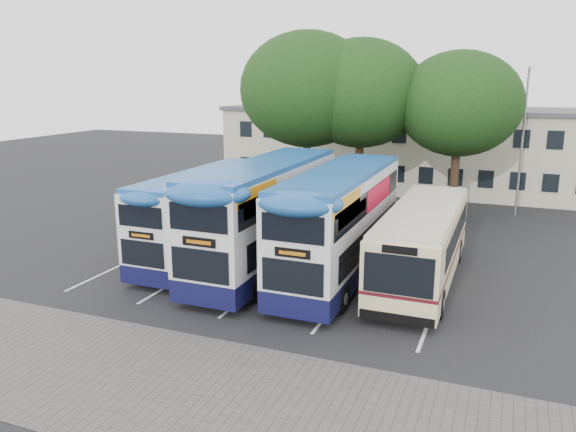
% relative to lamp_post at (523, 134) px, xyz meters
% --- Properties ---
extents(ground, '(120.00, 120.00, 0.00)m').
position_rel_lamp_post_xyz_m(ground, '(-6.00, -19.97, -5.08)').
color(ground, black).
rests_on(ground, ground).
extents(paving_strip, '(40.00, 6.00, 0.01)m').
position_rel_lamp_post_xyz_m(paving_strip, '(-8.00, -24.97, -5.08)').
color(paving_strip, '#595654').
rests_on(paving_strip, ground).
extents(bay_lines, '(14.12, 11.00, 0.01)m').
position_rel_lamp_post_xyz_m(bay_lines, '(-9.75, -14.97, -5.08)').
color(bay_lines, silver).
rests_on(bay_lines, ground).
extents(depot_building, '(32.40, 8.40, 6.20)m').
position_rel_lamp_post_xyz_m(depot_building, '(-6.00, 7.02, -1.93)').
color(depot_building, '#C0B89B').
rests_on(depot_building, ground).
extents(lamp_post, '(0.25, 1.05, 9.06)m').
position_rel_lamp_post_xyz_m(lamp_post, '(0.00, 0.00, 0.00)').
color(lamp_post, gray).
rests_on(lamp_post, ground).
extents(tree_left, '(8.36, 8.36, 11.23)m').
position_rel_lamp_post_xyz_m(tree_left, '(-12.62, -3.34, 2.58)').
color(tree_left, black).
rests_on(tree_left, ground).
extents(tree_mid, '(7.77, 7.77, 10.76)m').
position_rel_lamp_post_xyz_m(tree_mid, '(-9.38, -2.65, 2.36)').
color(tree_mid, black).
rests_on(tree_mid, ground).
extents(tree_right, '(7.16, 7.16, 9.96)m').
position_rel_lamp_post_xyz_m(tree_right, '(-3.60, -2.40, 1.81)').
color(tree_right, black).
rests_on(tree_right, ground).
extents(bus_dd_left, '(2.40, 9.90, 4.12)m').
position_rel_lamp_post_xyz_m(bus_dd_left, '(-13.67, -14.43, -2.81)').
color(bus_dd_left, '#0F1038').
rests_on(bus_dd_left, ground).
extents(bus_dd_mid, '(2.78, 11.47, 4.78)m').
position_rel_lamp_post_xyz_m(bus_dd_mid, '(-10.44, -14.72, -2.45)').
color(bus_dd_mid, '#0F1038').
rests_on(bus_dd_mid, ground).
extents(bus_dd_right, '(2.69, 11.09, 4.62)m').
position_rel_lamp_post_xyz_m(bus_dd_right, '(-7.04, -14.63, -2.54)').
color(bus_dd_right, '#0F1038').
rests_on(bus_dd_right, ground).
extents(bus_single, '(2.71, 10.63, 3.17)m').
position_rel_lamp_post_xyz_m(bus_single, '(-3.68, -13.81, -3.29)').
color(bus_single, beige).
rests_on(bus_single, ground).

